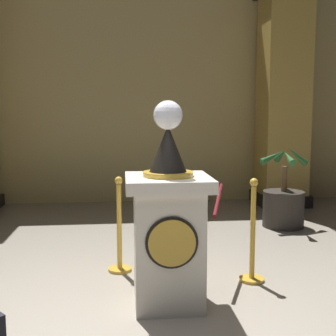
% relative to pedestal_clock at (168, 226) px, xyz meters
% --- Properties ---
extents(ground_plane, '(11.62, 11.62, 0.00)m').
position_rel_pedestal_clock_xyz_m(ground_plane, '(-0.24, -0.39, -0.68)').
color(ground_plane, '#9E9384').
extents(back_wall, '(11.62, 0.16, 3.95)m').
position_rel_pedestal_clock_xyz_m(back_wall, '(-0.24, 4.55, 1.29)').
color(back_wall, tan).
rests_on(back_wall, ground_plane).
extents(pedestal_clock, '(0.70, 0.70, 1.72)m').
position_rel_pedestal_clock_xyz_m(pedestal_clock, '(0.00, 0.00, 0.00)').
color(pedestal_clock, silver).
rests_on(pedestal_clock, ground_plane).
extents(stanchion_near, '(0.24, 0.24, 1.01)m').
position_rel_pedestal_clock_xyz_m(stanchion_near, '(0.86, 0.44, -0.33)').
color(stanchion_near, gold).
rests_on(stanchion_near, ground_plane).
extents(stanchion_far, '(0.24, 0.24, 0.99)m').
position_rel_pedestal_clock_xyz_m(stanchion_far, '(-0.41, 0.85, -0.34)').
color(stanchion_far, gold).
rests_on(stanchion_far, ground_plane).
extents(velvet_rope, '(0.88, 0.86, 0.22)m').
position_rel_pedestal_clock_xyz_m(velvet_rope, '(0.22, 0.64, 0.11)').
color(velvet_rope, '#591419').
extents(column_right, '(0.91, 0.91, 3.79)m').
position_rel_pedestal_clock_xyz_m(column_right, '(2.44, 3.99, 1.20)').
color(column_right, black).
rests_on(column_right, ground_plane).
extents(potted_palm_right, '(0.76, 0.77, 1.18)m').
position_rel_pedestal_clock_xyz_m(potted_palm_right, '(1.92, 2.42, -0.36)').
color(potted_palm_right, '#2D2823').
rests_on(potted_palm_right, ground_plane).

